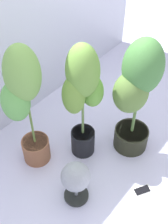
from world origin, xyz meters
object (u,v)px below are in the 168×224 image
potted_plant_back_left (24,100)px  cell_phone (142,190)px  potted_plant_center (83,94)px  floor_fan (76,178)px  potted_plant_front_right (136,92)px

potted_plant_back_left → cell_phone: potted_plant_back_left is taller
potted_plant_center → floor_fan: 0.58m
potted_plant_front_right → floor_fan: size_ratio=2.82×
potted_plant_back_left → floor_fan: bearing=-96.0°
potted_plant_front_right → potted_plant_center: (-0.28, 0.27, 0.02)m
potted_plant_center → potted_plant_front_right: bearing=-43.9°
potted_plant_front_right → cell_phone: potted_plant_front_right is taller
potted_plant_back_left → cell_phone: 1.09m
potted_plant_front_right → floor_fan: 0.73m
cell_phone → floor_fan: 0.54m
potted_plant_center → floor_fan: bearing=-146.9°
potted_plant_center → cell_phone: (-0.02, -0.59, -0.61)m
floor_fan → potted_plant_back_left: bearing=141.7°
potted_plant_center → potted_plant_back_left: 0.40m
floor_fan → cell_phone: bearing=12.1°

